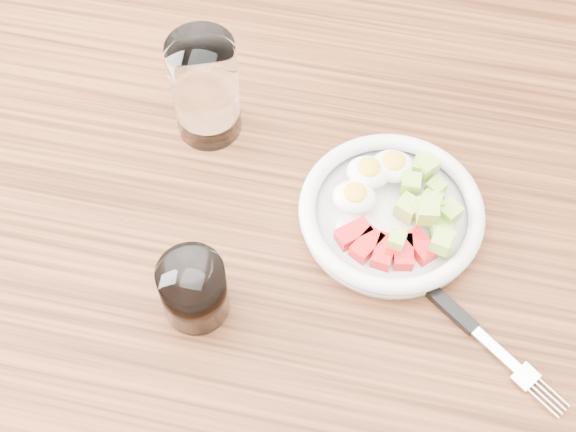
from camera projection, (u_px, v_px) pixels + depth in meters
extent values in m
plane|color=brown|center=(292.00, 432.00, 1.55)|extent=(4.00, 4.00, 0.00)
cube|color=brown|center=(295.00, 248.00, 0.91)|extent=(1.50, 0.90, 0.04)
cylinder|color=white|center=(390.00, 218.00, 0.90)|extent=(0.20, 0.20, 0.01)
torus|color=white|center=(392.00, 211.00, 0.89)|extent=(0.21, 0.21, 0.02)
cube|color=red|center=(353.00, 234.00, 0.87)|extent=(0.04, 0.04, 0.02)
cube|color=red|center=(367.00, 245.00, 0.86)|extent=(0.04, 0.04, 0.02)
cube|color=red|center=(384.00, 252.00, 0.86)|extent=(0.03, 0.04, 0.02)
cube|color=red|center=(403.00, 252.00, 0.86)|extent=(0.03, 0.04, 0.02)
cube|color=red|center=(420.00, 246.00, 0.86)|extent=(0.04, 0.04, 0.02)
ellipsoid|color=white|center=(368.00, 173.00, 0.90)|extent=(0.05, 0.04, 0.03)
ellipsoid|color=yellow|center=(369.00, 167.00, 0.89)|extent=(0.03, 0.03, 0.01)
ellipsoid|color=white|center=(393.00, 166.00, 0.90)|extent=(0.05, 0.04, 0.03)
ellipsoid|color=yellow|center=(394.00, 161.00, 0.89)|extent=(0.03, 0.03, 0.01)
ellipsoid|color=white|center=(355.00, 198.00, 0.88)|extent=(0.05, 0.04, 0.03)
ellipsoid|color=yellow|center=(355.00, 192.00, 0.87)|extent=(0.03, 0.03, 0.01)
cube|color=#ADCC4E|center=(432.00, 198.00, 0.89)|extent=(0.03, 0.03, 0.02)
cube|color=#ADCC4E|center=(436.00, 188.00, 0.89)|extent=(0.02, 0.02, 0.02)
cube|color=#ADCC4E|center=(432.00, 203.00, 0.87)|extent=(0.03, 0.03, 0.02)
cube|color=#ADCC4E|center=(419.00, 207.00, 0.87)|extent=(0.02, 0.02, 0.02)
cube|color=#ADCC4E|center=(443.00, 242.00, 0.85)|extent=(0.03, 0.03, 0.02)
cube|color=#ADCC4E|center=(441.00, 242.00, 0.84)|extent=(0.02, 0.02, 0.02)
cube|color=#ADCC4E|center=(397.00, 240.00, 0.85)|extent=(0.02, 0.02, 0.02)
cube|color=#ADCC4E|center=(411.00, 184.00, 0.89)|extent=(0.02, 0.02, 0.02)
cube|color=#ADCC4E|center=(423.00, 167.00, 0.90)|extent=(0.02, 0.02, 0.02)
cube|color=#ADCC4E|center=(408.00, 208.00, 0.88)|extent=(0.03, 0.03, 0.02)
cube|color=#ADCC4E|center=(449.00, 213.00, 0.87)|extent=(0.03, 0.03, 0.02)
cube|color=#ADCC4E|center=(441.00, 229.00, 0.87)|extent=(0.03, 0.03, 0.02)
cube|color=#ADCC4E|center=(427.00, 167.00, 0.89)|extent=(0.03, 0.03, 0.02)
cube|color=#ADCC4E|center=(428.00, 212.00, 0.86)|extent=(0.03, 0.03, 0.02)
cube|color=black|center=(436.00, 295.00, 0.85)|extent=(0.10, 0.07, 0.01)
cube|color=silver|center=(498.00, 351.00, 0.82)|extent=(0.06, 0.05, 0.00)
cube|color=silver|center=(526.00, 377.00, 0.80)|extent=(0.03, 0.03, 0.00)
cylinder|color=silver|center=(543.00, 404.00, 0.79)|extent=(0.03, 0.02, 0.00)
cylinder|color=silver|center=(547.00, 400.00, 0.79)|extent=(0.03, 0.02, 0.00)
cylinder|color=silver|center=(551.00, 396.00, 0.79)|extent=(0.03, 0.02, 0.00)
cylinder|color=silver|center=(554.00, 392.00, 0.80)|extent=(0.03, 0.02, 0.00)
cylinder|color=white|center=(205.00, 89.00, 0.91)|extent=(0.08, 0.08, 0.14)
cylinder|color=white|center=(194.00, 290.00, 0.82)|extent=(0.07, 0.07, 0.08)
cylinder|color=black|center=(194.00, 291.00, 0.82)|extent=(0.06, 0.06, 0.07)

